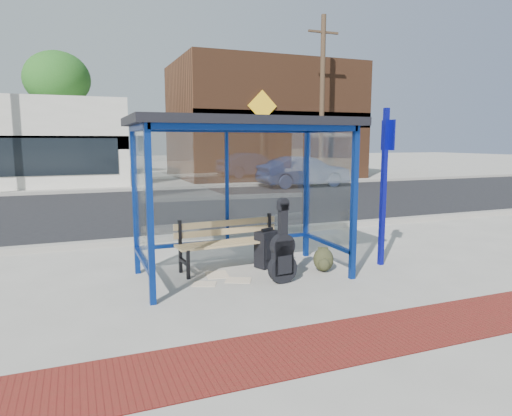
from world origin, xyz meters
name	(u,v)px	position (x,y,z in m)	size (l,w,h in m)	color
ground	(243,276)	(0.00, 0.00, 0.00)	(120.00, 120.00, 0.00)	#B2ADA0
brick_paver_strip	(329,344)	(0.00, -2.60, 0.01)	(60.00, 1.00, 0.01)	maroon
curb_near	(196,236)	(0.00, 2.90, 0.06)	(60.00, 0.25, 0.12)	gray
street_asphalt	(156,207)	(0.00, 8.00, 0.00)	(60.00, 10.00, 0.00)	black
curb_far	(136,189)	(0.00, 13.10, 0.06)	(60.00, 0.25, 0.12)	gray
far_sidewalk	(131,187)	(0.00, 15.00, 0.00)	(60.00, 4.00, 0.01)	#B2ADA0
bus_shelter	(240,142)	(0.00, 0.07, 2.07)	(3.30, 1.80, 2.42)	navy
storefront_brown	(263,121)	(8.00, 18.49, 3.20)	(10.00, 7.08, 6.40)	#59331E
tree_mid	(57,80)	(-3.00, 22.00, 5.45)	(3.60, 3.60, 7.03)	#4C3826
tree_right	(304,91)	(12.50, 22.00, 5.45)	(3.60, 3.60, 7.03)	#4C3826
utility_pole_east	(322,99)	(9.00, 13.40, 4.11)	(1.60, 0.24, 8.00)	#4C3826
bench	(230,240)	(-0.05, 0.46, 0.48)	(1.82, 0.58, 0.85)	black
guitar_bag	(283,254)	(0.43, -0.55, 0.44)	(0.45, 0.16, 1.19)	black
suitcase	(267,249)	(0.55, 0.32, 0.31)	(0.44, 0.36, 0.66)	black
backpack	(323,260)	(1.29, -0.25, 0.18)	(0.39, 0.38, 0.39)	#2C2D19
sign_post	(384,178)	(2.41, -0.25, 1.47)	(0.10, 0.33, 2.61)	#0D118F
newspaper_a	(217,275)	(-0.36, 0.19, 0.00)	(0.42, 0.33, 0.01)	white
newspaper_b	(238,280)	(-0.14, -0.20, 0.00)	(0.38, 0.30, 0.01)	white
newspaper_c	(204,284)	(-0.67, -0.19, 0.00)	(0.34, 0.27, 0.01)	white
parked_car	(304,172)	(7.34, 12.02, 0.69)	(1.46, 4.19, 1.38)	#1B274D
fire_hydrant	(335,174)	(10.25, 14.10, 0.37)	(0.30, 0.20, 0.69)	#B80D19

